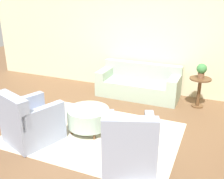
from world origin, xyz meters
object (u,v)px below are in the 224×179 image
(armchair_right, at_px, (129,145))
(potted_plant_on_side_table, at_px, (202,70))
(armchair_left, at_px, (30,122))
(ottoman_table, at_px, (88,117))
(side_table, at_px, (199,88))
(couch, at_px, (139,85))

(armchair_right, xyz_separation_m, potted_plant_on_side_table, (0.75, 2.77, 0.53))
(armchair_right, bearing_deg, potted_plant_on_side_table, 74.76)
(armchair_left, distance_m, ottoman_table, 1.07)
(armchair_left, height_order, side_table, armchair_left)
(side_table, bearing_deg, armchair_left, -133.63)
(armchair_right, distance_m, potted_plant_on_side_table, 2.92)
(armchair_left, xyz_separation_m, ottoman_table, (0.80, 0.72, -0.07))
(couch, xyz_separation_m, side_table, (1.50, -0.11, 0.17))
(ottoman_table, relative_size, potted_plant_on_side_table, 2.35)
(couch, height_order, armchair_left, armchair_left)
(side_table, height_order, potted_plant_on_side_table, potted_plant_on_side_table)
(ottoman_table, xyz_separation_m, side_table, (1.84, 2.05, 0.17))
(armchair_left, bearing_deg, potted_plant_on_side_table, 46.37)
(armchair_right, relative_size, ottoman_table, 1.35)
(ottoman_table, height_order, side_table, side_table)
(potted_plant_on_side_table, bearing_deg, couch, 175.77)
(ottoman_table, distance_m, side_table, 2.76)
(armchair_right, distance_m, ottoman_table, 1.30)
(couch, distance_m, armchair_left, 3.09)
(armchair_left, bearing_deg, couch, 68.51)
(couch, relative_size, armchair_right, 1.90)
(armchair_right, bearing_deg, ottoman_table, 146.60)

